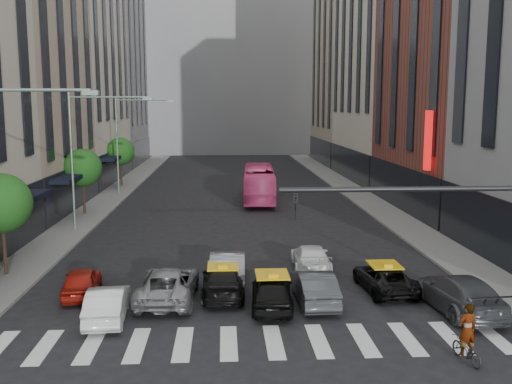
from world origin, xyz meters
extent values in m
plane|color=black|center=(0.00, 0.00, 0.00)|extent=(160.00, 160.00, 0.00)
cube|color=slate|center=(-11.50, 30.00, 0.07)|extent=(3.00, 96.00, 0.15)
cube|color=slate|center=(11.50, 30.00, 0.07)|extent=(3.00, 96.00, 0.15)
cube|color=tan|center=(-17.00, 28.00, 12.00)|extent=(8.00, 16.00, 24.00)
cube|color=beige|center=(-17.00, 46.00, 18.00)|extent=(8.00, 20.00, 36.00)
cube|color=gray|center=(-17.00, 65.00, 15.00)|extent=(8.00, 18.00, 30.00)
cube|color=brown|center=(17.00, 27.00, 13.00)|extent=(8.00, 18.00, 26.00)
cube|color=tan|center=(17.00, 65.00, 14.00)|extent=(8.00, 18.00, 28.00)
cube|color=gray|center=(0.00, 85.00, 18.00)|extent=(30.00, 10.00, 36.00)
cylinder|color=black|center=(-11.80, 10.00, 1.72)|extent=(0.18, 0.18, 3.15)
sphere|color=#173F12|center=(-11.80, 10.00, 3.66)|extent=(2.88, 2.88, 2.88)
cylinder|color=black|center=(-11.80, 26.00, 1.72)|extent=(0.18, 0.18, 3.15)
sphere|color=#173F12|center=(-11.80, 26.00, 3.66)|extent=(2.88, 2.88, 2.88)
cylinder|color=black|center=(-11.80, 42.00, 1.72)|extent=(0.18, 0.18, 3.15)
sphere|color=#173F12|center=(-11.80, 42.00, 3.66)|extent=(2.88, 2.88, 2.88)
cylinder|color=gray|center=(-8.50, 4.00, 8.85)|extent=(5.00, 0.12, 0.12)
cube|color=gray|center=(-6.00, 4.00, 8.75)|extent=(0.60, 0.25, 0.18)
cylinder|color=gray|center=(-11.00, 20.00, 4.65)|extent=(0.16, 0.16, 9.00)
cylinder|color=gray|center=(-8.50, 20.00, 8.85)|extent=(5.00, 0.12, 0.12)
cube|color=gray|center=(-6.00, 20.00, 8.75)|extent=(0.60, 0.25, 0.18)
cylinder|color=gray|center=(-11.00, 36.00, 4.65)|extent=(0.16, 0.16, 9.00)
cylinder|color=gray|center=(-8.50, 36.00, 8.85)|extent=(5.00, 0.12, 0.12)
cube|color=gray|center=(-6.00, 36.00, 8.75)|extent=(0.60, 0.25, 0.18)
cylinder|color=black|center=(5.50, -1.00, 5.80)|extent=(10.00, 0.16, 0.16)
imported|color=black|center=(1.00, -1.00, 5.30)|extent=(0.13, 0.16, 0.80)
cube|color=red|center=(12.60, 20.00, 6.00)|extent=(0.30, 0.70, 4.00)
imported|color=#A0190E|center=(-7.40, 6.97, 0.64)|extent=(1.92, 3.89, 1.27)
imported|color=silver|center=(-5.70, 4.00, 0.66)|extent=(1.68, 4.11, 1.33)
imported|color=gray|center=(-3.56, 6.14, 0.71)|extent=(2.55, 5.23, 1.43)
imported|color=black|center=(-1.19, 6.63, 0.66)|extent=(1.88, 4.58, 1.33)
imported|color=black|center=(0.82, 4.91, 0.71)|extent=(1.93, 4.25, 1.41)
imported|color=#373A3D|center=(2.66, 5.45, 0.71)|extent=(1.61, 4.32, 1.41)
imported|color=black|center=(6.06, 6.85, 0.60)|extent=(2.29, 4.42, 1.19)
imported|color=#3D4045|center=(8.36, 4.10, 0.76)|extent=(2.53, 5.38, 1.52)
imported|color=gray|center=(-0.97, 8.52, 0.76)|extent=(1.75, 4.66, 1.52)
imported|color=white|center=(3.26, 10.33, 0.65)|extent=(2.03, 4.56, 1.30)
imported|color=#DB407C|center=(1.97, 32.00, 1.54)|extent=(3.12, 11.18, 3.08)
imported|color=black|center=(6.71, -0.46, 0.41)|extent=(0.81, 1.62, 0.81)
imported|color=gray|center=(6.71, -0.46, 1.68)|extent=(0.70, 0.52, 1.73)
camera|label=1|loc=(-1.12, -17.60, 8.25)|focal=40.00mm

